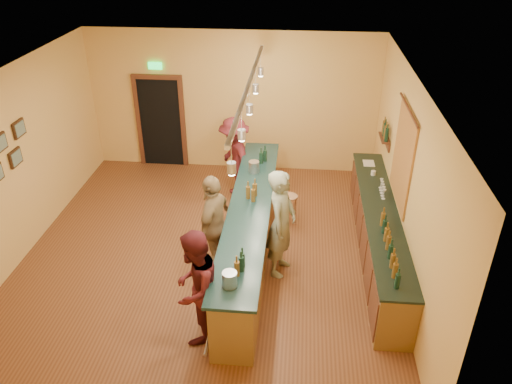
# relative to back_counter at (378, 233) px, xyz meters

# --- Properties ---
(floor) EXTENTS (7.00, 7.00, 0.00)m
(floor) POSITION_rel_back_counter_xyz_m (-2.97, -0.18, -0.49)
(floor) COLOR brown
(floor) RESTS_ON ground
(ceiling) EXTENTS (6.50, 7.00, 0.02)m
(ceiling) POSITION_rel_back_counter_xyz_m (-2.97, -0.18, 2.71)
(ceiling) COLOR silver
(ceiling) RESTS_ON wall_back
(wall_back) EXTENTS (6.50, 0.02, 3.20)m
(wall_back) POSITION_rel_back_counter_xyz_m (-2.97, 3.32, 1.11)
(wall_back) COLOR #E4B755
(wall_back) RESTS_ON floor
(wall_front) EXTENTS (6.50, 0.02, 3.20)m
(wall_front) POSITION_rel_back_counter_xyz_m (-2.97, -3.68, 1.11)
(wall_front) COLOR #E4B755
(wall_front) RESTS_ON floor
(wall_left) EXTENTS (0.02, 7.00, 3.20)m
(wall_left) POSITION_rel_back_counter_xyz_m (-6.22, -0.18, 1.11)
(wall_left) COLOR #E4B755
(wall_left) RESTS_ON floor
(wall_right) EXTENTS (0.02, 7.00, 3.20)m
(wall_right) POSITION_rel_back_counter_xyz_m (0.28, -0.18, 1.11)
(wall_right) COLOR #E4B755
(wall_right) RESTS_ON floor
(doorway) EXTENTS (1.15, 0.09, 2.48)m
(doorway) POSITION_rel_back_counter_xyz_m (-4.67, 3.30, 0.64)
(doorway) COLOR black
(doorway) RESTS_ON wall_back
(tapestry) EXTENTS (0.03, 1.40, 1.60)m
(tapestry) POSITION_rel_back_counter_xyz_m (0.26, 0.22, 1.36)
(tapestry) COLOR #9B3B1F
(tapestry) RESTS_ON wall_right
(bottle_shelf) EXTENTS (0.17, 0.55, 0.54)m
(bottle_shelf) POSITION_rel_back_counter_xyz_m (0.20, 1.72, 1.18)
(bottle_shelf) COLOR #532819
(bottle_shelf) RESTS_ON wall_right
(back_counter) EXTENTS (0.60, 4.55, 1.27)m
(back_counter) POSITION_rel_back_counter_xyz_m (0.00, 0.00, 0.00)
(back_counter) COLOR brown
(back_counter) RESTS_ON floor
(tasting_bar) EXTENTS (0.73, 5.10, 1.38)m
(tasting_bar) POSITION_rel_back_counter_xyz_m (-2.22, -0.18, 0.12)
(tasting_bar) COLOR brown
(tasting_bar) RESTS_ON floor
(pendant_track) EXTENTS (0.11, 4.60, 0.50)m
(pendant_track) POSITION_rel_back_counter_xyz_m (-2.22, -0.18, 2.50)
(pendant_track) COLOR silver
(pendant_track) RESTS_ON ceiling
(bartender) EXTENTS (0.61, 0.78, 1.89)m
(bartender) POSITION_rel_back_counter_xyz_m (-1.67, -0.55, 0.46)
(bartender) COLOR gray
(bartender) RESTS_ON floor
(customer_a) EXTENTS (0.83, 0.97, 1.75)m
(customer_a) POSITION_rel_back_counter_xyz_m (-2.77, -2.16, 0.39)
(customer_a) COLOR #59191E
(customer_a) RESTS_ON floor
(customer_b) EXTENTS (0.66, 1.12, 1.79)m
(customer_b) POSITION_rel_back_counter_xyz_m (-2.77, -0.60, 0.41)
(customer_b) COLOR #997A51
(customer_b) RESTS_ON floor
(customer_c) EXTENTS (1.06, 1.30, 1.75)m
(customer_c) POSITION_rel_back_counter_xyz_m (-2.77, 1.97, 0.39)
(customer_c) COLOR #59191E
(customer_c) RESTS_ON floor
(bar_stool) EXTENTS (0.31, 0.31, 0.63)m
(bar_stool) POSITION_rel_back_counter_xyz_m (-1.57, 0.90, -0.00)
(bar_stool) COLOR #A36949
(bar_stool) RESTS_ON floor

